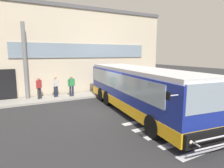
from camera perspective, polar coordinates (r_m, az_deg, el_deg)
ground_plane at (r=11.86m, az=-1.97°, el=-8.33°), size 80.00×90.00×0.02m
bay_paint_stripes at (r=9.84m, az=20.36°, el=-12.56°), size 4.40×3.96×0.01m
terminal_building at (r=22.16m, az=-17.14°, el=9.29°), size 19.93×13.80×7.59m
boarding_curb at (r=16.15m, az=-9.51°, el=-3.45°), size 22.13×2.00×0.15m
entry_support_column at (r=15.61m, az=-24.57°, el=6.23°), size 0.28×0.28×5.68m
bus_main_foreground at (r=11.63m, az=7.73°, el=-1.94°), size 4.20×11.28×2.70m
passenger_near_column at (r=15.35m, az=-21.00°, el=-0.77°), size 0.45×0.44×1.68m
passenger_by_doorway at (r=15.62m, az=-16.51°, el=-0.38°), size 0.54×0.36×1.68m
passenger_at_curb_edge at (r=15.58m, az=-12.03°, el=-0.22°), size 0.59×0.26×1.68m
safety_bollard_yellow at (r=16.46m, az=3.41°, el=-1.78°), size 0.18×0.18×0.90m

